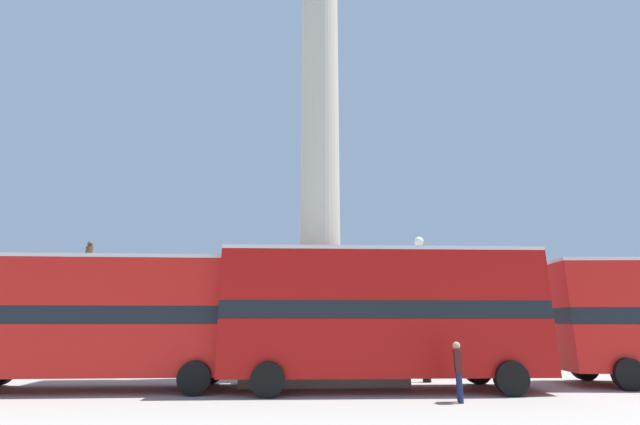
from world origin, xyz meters
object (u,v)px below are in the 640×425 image
Objects in this scene: bus_a at (381,311)px; street_lamp at (423,304)px; equestrian_statue at (79,328)px; bus_b at (97,315)px; monument_column at (320,204)px; pedestrian_near_lamp at (458,369)px.

bus_a is 1.92× the size of street_lamp.
bus_b is at bearing -41.26° from equestrian_statue.
bus_a is at bearing -61.29° from monument_column.
equestrian_statue is 17.31m from street_lamp.
equestrian_statue reaches higher than bus_a.
monument_column is at bearing 45.87° from pedestrian_near_lamp.
street_lamp is at bearing 9.18° from pedestrian_near_lamp.
monument_column is 5.98m from bus_a.
equestrian_statue is at bearing 148.85° from bus_a.
pedestrian_near_lamp is at bearing -14.86° from equestrian_statue.
street_lamp is (11.42, 1.24, 0.42)m from bus_b.
monument_column is 5.95m from street_lamp.
bus_a is at bearing -137.38° from street_lamp.
equestrian_statue reaches higher than street_lamp.
equestrian_statue is 1.17× the size of street_lamp.
bus_a reaches higher than pedestrian_near_lamp.
bus_a is (1.83, -3.34, -4.62)m from monument_column.
bus_b is (-7.61, -2.75, -4.74)m from monument_column.
bus_b is 1.91× the size of street_lamp.
monument_column is 2.13× the size of bus_a.
street_lamp is (1.99, 1.83, 0.30)m from bus_a.
bus_a reaches higher than bus_b.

